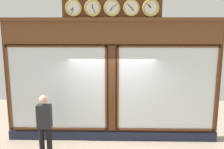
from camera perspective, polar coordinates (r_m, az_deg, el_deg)
name	(u,v)px	position (r m, az deg, el deg)	size (l,w,h in m)	color
shop_facade	(112,79)	(7.31, 0.02, -1.09)	(6.43, 0.42, 4.23)	#4C2B16
pedestrian	(45,124)	(6.74, -15.31, -10.91)	(0.36, 0.22, 1.69)	black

